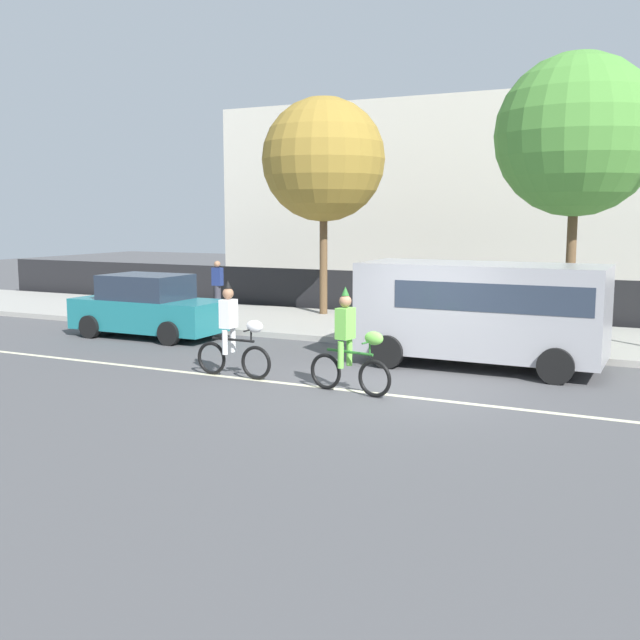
% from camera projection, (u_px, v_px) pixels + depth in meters
% --- Properties ---
extents(ground_plane, '(80.00, 80.00, 0.00)m').
position_uv_depth(ground_plane, '(399.00, 389.00, 13.76)').
color(ground_plane, '#4C4C4F').
extents(road_centre_line, '(36.00, 0.14, 0.01)m').
position_uv_depth(road_centre_line, '(389.00, 395.00, 13.31)').
color(road_centre_line, beige).
rests_on(road_centre_line, ground).
extents(sidewalk_curb, '(60.00, 5.00, 0.15)m').
position_uv_depth(sidewalk_curb, '(485.00, 335.00, 19.53)').
color(sidewalk_curb, '#9E9B93').
rests_on(sidewalk_curb, ground).
extents(fence_line, '(40.00, 0.08, 1.40)m').
position_uv_depth(fence_line, '(509.00, 300.00, 22.02)').
color(fence_line, black).
rests_on(fence_line, ground).
extents(building_backdrop, '(28.00, 8.00, 7.50)m').
position_uv_depth(building_backdrop, '(588.00, 200.00, 28.79)').
color(building_backdrop, beige).
rests_on(building_backdrop, ground).
extents(parade_cyclist_zebra, '(1.72, 0.50, 1.92)m').
position_uv_depth(parade_cyclist_zebra, '(234.00, 335.00, 14.67)').
color(parade_cyclist_zebra, black).
rests_on(parade_cyclist_zebra, ground).
extents(parade_cyclist_lime, '(1.71, 0.53, 1.92)m').
position_uv_depth(parade_cyclist_lime, '(350.00, 347.00, 13.33)').
color(parade_cyclist_lime, black).
rests_on(parade_cyclist_lime, ground).
extents(parked_van_grey, '(5.00, 2.22, 2.18)m').
position_uv_depth(parked_van_grey, '(485.00, 307.00, 15.60)').
color(parked_van_grey, '#99999E').
rests_on(parked_van_grey, ground).
extents(parked_car_teal, '(4.10, 1.92, 1.64)m').
position_uv_depth(parked_car_teal, '(149.00, 307.00, 19.61)').
color(parked_car_teal, '#1E727A').
rests_on(parked_car_teal, ground).
extents(street_tree_near_lamp, '(3.72, 3.72, 6.55)m').
position_uv_depth(street_tree_near_lamp, '(324.00, 160.00, 22.53)').
color(street_tree_near_lamp, brown).
rests_on(street_tree_near_lamp, sidewalk_curb).
extents(street_tree_far_corner, '(3.93, 3.93, 6.91)m').
position_uv_depth(street_tree_far_corner, '(577.00, 136.00, 18.10)').
color(street_tree_far_corner, brown).
rests_on(street_tree_far_corner, sidewalk_curb).
extents(pedestrian_onlooker, '(0.32, 0.20, 1.62)m').
position_uv_depth(pedestrian_onlooker, '(218.00, 285.00, 23.34)').
color(pedestrian_onlooker, '#33333D').
rests_on(pedestrian_onlooker, sidewalk_curb).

